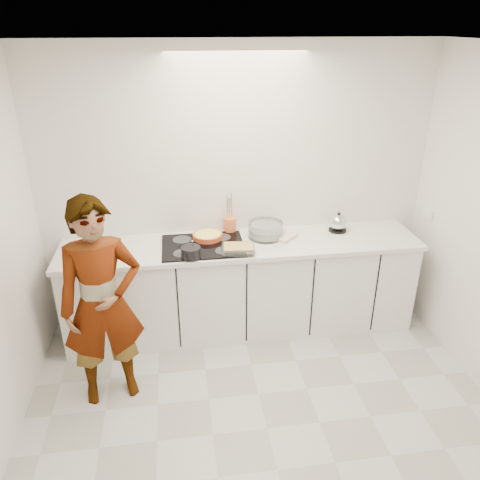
{
  "coord_description": "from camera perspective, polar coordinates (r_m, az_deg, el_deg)",
  "views": [
    {
      "loc": [
        -0.56,
        -2.47,
        2.72
      ],
      "look_at": [
        -0.05,
        1.05,
        1.05
      ],
      "focal_mm": 35.0,
      "sensor_mm": 36.0,
      "label": 1
    }
  ],
  "objects": [
    {
      "name": "tart_dish",
      "position": [
        4.26,
        -3.97,
        0.54
      ],
      "size": [
        0.3,
        0.3,
        0.04
      ],
      "color": "#C95025",
      "rests_on": "hob"
    },
    {
      "name": "ceiling",
      "position": [
        2.54,
        4.89,
        22.4
      ],
      "size": [
        3.6,
        3.2,
        0.0
      ],
      "primitive_type": "cube",
      "color": "white",
      "rests_on": "wall_back"
    },
    {
      "name": "cook",
      "position": [
        3.61,
        -16.47,
        -7.5
      ],
      "size": [
        0.68,
        0.52,
        1.66
      ],
      "primitive_type": "imported",
      "rotation": [
        0.0,
        0.0,
        0.23
      ],
      "color": "white",
      "rests_on": "floor"
    },
    {
      "name": "wall_back",
      "position": [
        4.35,
        -0.39,
        6.08
      ],
      "size": [
        3.6,
        0.0,
        2.6
      ],
      "primitive_type": "cube",
      "color": "white",
      "rests_on": "ground"
    },
    {
      "name": "base_cabinets",
      "position": [
        4.42,
        0.22,
        -5.93
      ],
      "size": [
        3.2,
        0.58,
        0.87
      ],
      "primitive_type": "cube",
      "color": "white",
      "rests_on": "floor"
    },
    {
      "name": "countertop",
      "position": [
        4.21,
        0.23,
        -0.62
      ],
      "size": [
        3.24,
        0.64,
        0.04
      ],
      "primitive_type": "cube",
      "color": "white",
      "rests_on": "base_cabinets"
    },
    {
      "name": "utensil_crock",
      "position": [
        4.4,
        -1.23,
        1.87
      ],
      "size": [
        0.14,
        0.14,
        0.14
      ],
      "primitive_type": "cylinder",
      "rotation": [
        0.0,
        0.0,
        -0.19
      ],
      "color": "orange",
      "rests_on": "countertop"
    },
    {
      "name": "floor",
      "position": [
        3.71,
        3.32,
        -21.96
      ],
      "size": [
        3.6,
        3.2,
        0.0
      ],
      "primitive_type": "cube",
      "color": "silver",
      "rests_on": "ground"
    },
    {
      "name": "saucepan",
      "position": [
        3.92,
        -6.0,
        -1.47
      ],
      "size": [
        0.21,
        0.21,
        0.16
      ],
      "color": "black",
      "rests_on": "hob"
    },
    {
      "name": "hob",
      "position": [
        4.15,
        -4.52,
        -0.7
      ],
      "size": [
        0.72,
        0.54,
        0.01
      ],
      "primitive_type": "cube",
      "color": "black",
      "rests_on": "countertop"
    },
    {
      "name": "mixing_bowl",
      "position": [
        4.29,
        3.14,
        1.17
      ],
      "size": [
        0.38,
        0.38,
        0.15
      ],
      "color": "silver",
      "rests_on": "countertop"
    },
    {
      "name": "baking_dish",
      "position": [
        4.0,
        -0.2,
        -1.03
      ],
      "size": [
        0.29,
        0.23,
        0.05
      ],
      "color": "silver",
      "rests_on": "hob"
    },
    {
      "name": "kettle",
      "position": [
        4.51,
        11.87,
        2.03
      ],
      "size": [
        0.2,
        0.2,
        0.19
      ],
      "color": "black",
      "rests_on": "countertop"
    },
    {
      "name": "tea_towel",
      "position": [
        4.3,
        5.46,
        0.43
      ],
      "size": [
        0.27,
        0.27,
        0.04
      ],
      "primitive_type": "cube",
      "rotation": [
        0.0,
        0.0,
        0.75
      ],
      "color": "white",
      "rests_on": "countertop"
    }
  ]
}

